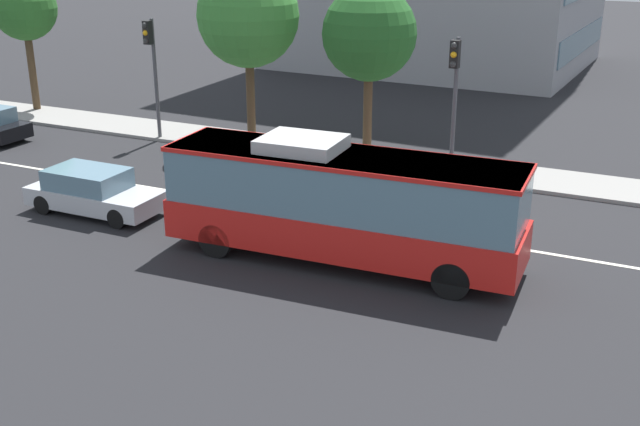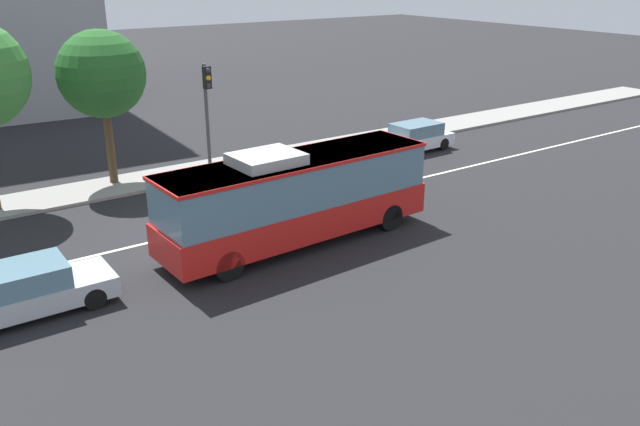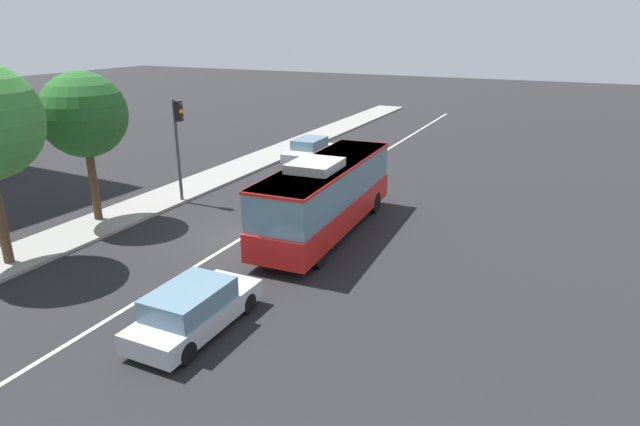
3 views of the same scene
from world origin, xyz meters
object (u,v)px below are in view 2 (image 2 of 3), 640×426
(sedan_silver, at_px, (27,290))
(street_tree_kerbside_centre, at_px, (102,75))
(traffic_light_near_corner, at_px, (207,102))
(sedan_white, at_px, (414,137))
(transit_bus, at_px, (296,194))

(sedan_silver, xyz_separation_m, street_tree_kerbside_centre, (5.65, 9.93, 4.16))
(sedan_silver, xyz_separation_m, traffic_light_near_corner, (9.60, 8.20, 2.84))
(sedan_white, bearing_deg, traffic_light_near_corner, -9.99)
(transit_bus, xyz_separation_m, sedan_silver, (-8.88, 0.12, -1.09))
(sedan_white, distance_m, traffic_light_near_corner, 11.35)
(sedan_silver, relative_size, street_tree_kerbside_centre, 0.67)
(sedan_silver, relative_size, traffic_light_near_corner, 0.87)
(transit_bus, relative_size, traffic_light_near_corner, 1.94)
(traffic_light_near_corner, bearing_deg, sedan_silver, -46.29)
(transit_bus, bearing_deg, sedan_white, 27.56)
(sedan_silver, distance_m, traffic_light_near_corner, 12.94)
(sedan_white, relative_size, sedan_silver, 1.01)
(traffic_light_near_corner, bearing_deg, transit_bus, -1.70)
(transit_bus, distance_m, sedan_white, 13.41)
(sedan_white, xyz_separation_m, traffic_light_near_corner, (-10.87, 1.65, 2.84))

